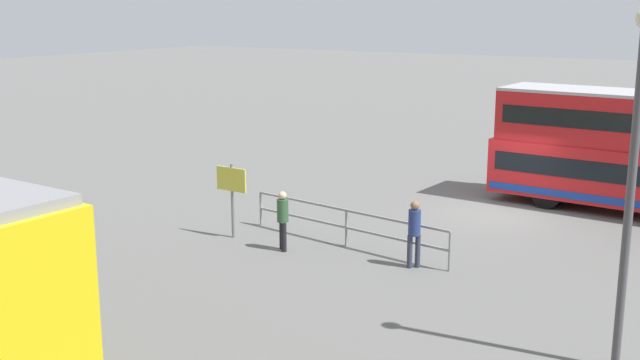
{
  "coord_description": "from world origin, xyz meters",
  "views": [
    {
      "loc": [
        -7.74,
        24.06,
        6.68
      ],
      "look_at": [
        3.25,
        6.03,
        1.93
      ],
      "focal_mm": 43.65,
      "sensor_mm": 36.0,
      "label": 1
    }
  ],
  "objects_px": {
    "street_lamp": "(633,166)",
    "info_sign": "(232,187)",
    "pedestrian_crossing": "(414,229)",
    "pedestrian_near_railing": "(283,217)"
  },
  "relations": [
    {
      "from": "street_lamp",
      "to": "pedestrian_crossing",
      "type": "bearing_deg",
      "value": -30.27
    },
    {
      "from": "pedestrian_crossing",
      "to": "street_lamp",
      "type": "height_order",
      "value": "street_lamp"
    },
    {
      "from": "info_sign",
      "to": "street_lamp",
      "type": "distance_m",
      "value": 11.98
    },
    {
      "from": "pedestrian_crossing",
      "to": "info_sign",
      "type": "height_order",
      "value": "info_sign"
    },
    {
      "from": "street_lamp",
      "to": "info_sign",
      "type": "bearing_deg",
      "value": -14.84
    },
    {
      "from": "pedestrian_crossing",
      "to": "street_lamp",
      "type": "distance_m",
      "value": 7.17
    },
    {
      "from": "street_lamp",
      "to": "pedestrian_near_railing",
      "type": "bearing_deg",
      "value": -16.31
    },
    {
      "from": "pedestrian_crossing",
      "to": "info_sign",
      "type": "distance_m",
      "value": 5.71
    },
    {
      "from": "pedestrian_near_railing",
      "to": "pedestrian_crossing",
      "type": "bearing_deg",
      "value": -171.39
    },
    {
      "from": "pedestrian_near_railing",
      "to": "street_lamp",
      "type": "height_order",
      "value": "street_lamp"
    }
  ]
}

